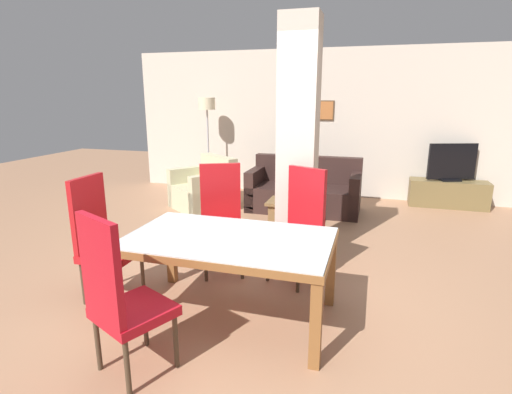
{
  "coord_description": "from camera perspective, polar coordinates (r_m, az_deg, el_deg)",
  "views": [
    {
      "loc": [
        1.11,
        -2.93,
        1.88
      ],
      "look_at": [
        0.0,
        0.78,
        0.89
      ],
      "focal_mm": 28.0,
      "sensor_mm": 36.0,
      "label": 1
    }
  ],
  "objects": [
    {
      "name": "tv_stand",
      "position": [
        7.61,
        25.74,
        0.43
      ],
      "size": [
        1.26,
        0.4,
        0.46
      ],
      "color": "brown",
      "rests_on": "ground_plane"
    },
    {
      "name": "dining_chair_far_right",
      "position": [
        4.14,
        6.3,
        -3.64
      ],
      "size": [
        0.61,
        0.61,
        1.17
      ],
      "rotation": [
        0.0,
        0.0,
        2.72
      ],
      "color": "red",
      "rests_on": "ground_plane"
    },
    {
      "name": "bottle",
      "position": [
        5.57,
        4.55,
        0.23
      ],
      "size": [
        0.06,
        0.06,
        0.26
      ],
      "color": "#B2B7BC",
      "rests_on": "coffee_table"
    },
    {
      "name": "armchair",
      "position": [
        6.83,
        -7.35,
        0.89
      ],
      "size": [
        1.24,
        1.23,
        0.87
      ],
      "rotation": [
        0.0,
        0.0,
        2.5
      ],
      "color": "beige",
      "rests_on": "ground_plane"
    },
    {
      "name": "dining_chair_far_left",
      "position": [
        4.33,
        -4.95,
        -2.77
      ],
      "size": [
        0.61,
        0.61,
        1.17
      ],
      "rotation": [
        0.0,
        0.0,
        -2.7
      ],
      "color": "red",
      "rests_on": "ground_plane"
    },
    {
      "name": "dining_chair_head_left",
      "position": [
        3.99,
        -21.26,
        -5.26
      ],
      "size": [
        0.46,
        0.46,
        1.17
      ],
      "rotation": [
        0.0,
        0.0,
        -1.57
      ],
      "color": "red",
      "rests_on": "ground_plane"
    },
    {
      "name": "coffee_table",
      "position": [
        5.73,
        4.78,
        -2.52
      ],
      "size": [
        0.61,
        0.48,
        0.42
      ],
      "color": "brown",
      "rests_on": "ground_plane"
    },
    {
      "name": "back_wall",
      "position": [
        7.7,
        8.47,
        10.31
      ],
      "size": [
        7.2,
        0.09,
        2.7
      ],
      "color": "beige",
      "rests_on": "ground_plane"
    },
    {
      "name": "dining_table",
      "position": [
        3.39,
        -3.84,
        -7.89
      ],
      "size": [
        1.71,
        1.03,
        0.74
      ],
      "color": "brown",
      "rests_on": "ground_plane"
    },
    {
      "name": "floor_lamp",
      "position": [
        7.75,
        -7.0,
        11.76
      ],
      "size": [
        0.31,
        0.31,
        1.83
      ],
      "color": "#B7B7BC",
      "rests_on": "ground_plane"
    },
    {
      "name": "ground_plane",
      "position": [
        3.66,
        -3.68,
        -16.57
      ],
      "size": [
        18.0,
        18.0,
        0.0
      ],
      "primitive_type": "plane",
      "color": "#A97A59"
    },
    {
      "name": "tv_screen",
      "position": [
        7.52,
        26.19,
        4.42
      ],
      "size": [
        0.79,
        0.32,
        0.64
      ],
      "rotation": [
        0.0,
        0.0,
        3.48
      ],
      "color": "black",
      "rests_on": "tv_stand"
    },
    {
      "name": "dining_chair_near_left",
      "position": [
        2.84,
        -18.91,
        -13.13
      ],
      "size": [
        0.61,
        0.61,
        1.17
      ],
      "rotation": [
        0.0,
        0.0,
        -0.44
      ],
      "color": "red",
      "rests_on": "ground_plane"
    },
    {
      "name": "divider_pillar",
      "position": [
        4.47,
        6.01,
        7.49
      ],
      "size": [
        0.42,
        0.37,
        2.7
      ],
      "color": "beige",
      "rests_on": "ground_plane"
    },
    {
      "name": "sofa",
      "position": [
        6.71,
        6.9,
        0.65
      ],
      "size": [
        1.82,
        0.86,
        0.87
      ],
      "rotation": [
        0.0,
        0.0,
        3.14
      ],
      "color": "#311F1C",
      "rests_on": "ground_plane"
    }
  ]
}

